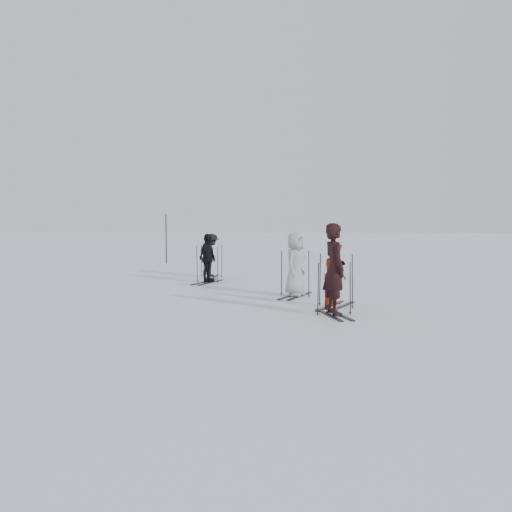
# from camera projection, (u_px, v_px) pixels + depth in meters

# --- Properties ---
(ground) EXTENTS (120.00, 120.00, 0.00)m
(ground) POSITION_uv_depth(u_px,v_px,m) (256.00, 294.00, 16.00)
(ground) COLOR silver
(ground) RESTS_ON ground
(skier_near_dark) EXTENTS (0.63, 0.82, 2.00)m
(skier_near_dark) POSITION_uv_depth(u_px,v_px,m) (334.00, 270.00, 12.50)
(skier_near_dark) COLOR black
(skier_near_dark) RESTS_ON ground
(skier_red) EXTENTS (0.85, 0.92, 1.52)m
(skier_red) POSITION_uv_depth(u_px,v_px,m) (336.00, 275.00, 13.67)
(skier_red) COLOR #AB3613
(skier_red) RESTS_ON ground
(skier_grey) EXTENTS (0.84, 0.99, 1.72)m
(skier_grey) POSITION_uv_depth(u_px,v_px,m) (295.00, 265.00, 15.47)
(skier_grey) COLOR #9FA3A8
(skier_grey) RESTS_ON ground
(skier_uphill_left) EXTENTS (0.71, 1.00, 1.58)m
(skier_uphill_left) POSITION_uv_depth(u_px,v_px,m) (207.00, 259.00, 18.69)
(skier_uphill_left) COLOR black
(skier_uphill_left) RESTS_ON ground
(skier_uphill_far) EXTENTS (0.61, 1.01, 1.53)m
(skier_uphill_far) POSITION_uv_depth(u_px,v_px,m) (212.00, 256.00, 20.38)
(skier_uphill_far) COLOR black
(skier_uphill_far) RESTS_ON ground
(skis_near_dark) EXTENTS (1.82, 1.24, 1.22)m
(skis_near_dark) POSITION_uv_depth(u_px,v_px,m) (334.00, 288.00, 12.52)
(skis_near_dark) COLOR black
(skis_near_dark) RESTS_ON ground
(skis_red) EXTENTS (2.07, 1.69, 1.33)m
(skis_red) POSITION_uv_depth(u_px,v_px,m) (336.00, 279.00, 13.67)
(skis_red) COLOR black
(skis_red) RESTS_ON ground
(skis_grey) EXTENTS (2.00, 1.57, 1.29)m
(skis_grey) POSITION_uv_depth(u_px,v_px,m) (295.00, 273.00, 15.49)
(skis_grey) COLOR black
(skis_grey) RESTS_ON ground
(skis_uphill_left) EXTENTS (1.93, 1.49, 1.25)m
(skis_uphill_left) POSITION_uv_depth(u_px,v_px,m) (207.00, 264.00, 18.70)
(skis_uphill_left) COLOR black
(skis_uphill_left) RESTS_ON ground
(skis_uphill_far) EXTENTS (1.66, 0.93, 1.19)m
(skis_uphill_far) POSITION_uv_depth(u_px,v_px,m) (212.00, 261.00, 20.39)
(skis_uphill_far) COLOR black
(skis_uphill_far) RESTS_ON ground
(piste_marker) EXTENTS (0.07, 0.07, 2.28)m
(piste_marker) POSITION_uv_depth(u_px,v_px,m) (166.00, 239.00, 26.27)
(piste_marker) COLOR black
(piste_marker) RESTS_ON ground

